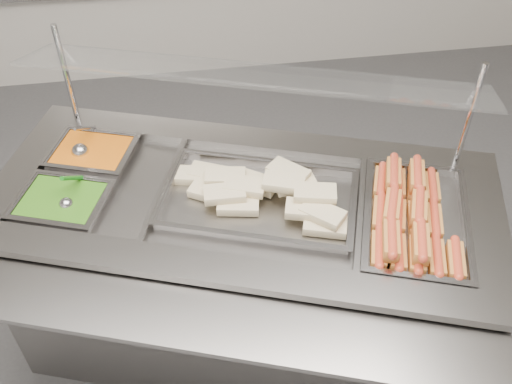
{
  "coord_description": "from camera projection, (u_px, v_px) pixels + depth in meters",
  "views": [
    {
      "loc": [
        -0.03,
        -1.02,
        2.08
      ],
      "look_at": [
        0.18,
        0.32,
        0.82
      ],
      "focal_mm": 40.0,
      "sensor_mm": 36.0,
      "label": 1
    }
  ],
  "objects": [
    {
      "name": "steam_counter",
      "position": [
        244.0,
        273.0,
        2.15
      ],
      "size": [
        1.83,
        1.26,
        0.81
      ],
      "color": "slate",
      "rests_on": "ground"
    },
    {
      "name": "pan_hotdogs",
      "position": [
        414.0,
        225.0,
        1.82
      ],
      "size": [
        0.45,
        0.57,
        0.09
      ],
      "color": "gray",
      "rests_on": "steam_counter"
    },
    {
      "name": "ladle",
      "position": [
        81.0,
        150.0,
        2.03
      ],
      "size": [
        0.08,
        0.17,
        0.13
      ],
      "color": "#B3B2B8",
      "rests_on": "pan_beans"
    },
    {
      "name": "tray_rail",
      "position": [
        210.0,
        318.0,
        1.57
      ],
      "size": [
        1.6,
        0.82,
        0.05
      ],
      "color": "gray",
      "rests_on": "steam_counter"
    },
    {
      "name": "pan_peas",
      "position": [
        64.0,
        208.0,
        1.88
      ],
      "size": [
        0.32,
        0.29,
        0.09
      ],
      "color": "gray",
      "rests_on": "steam_counter"
    },
    {
      "name": "pan_beans",
      "position": [
        94.0,
        158.0,
        2.07
      ],
      "size": [
        0.32,
        0.29,
        0.09
      ],
      "color": "gray",
      "rests_on": "steam_counter"
    },
    {
      "name": "tortilla_wraps",
      "position": [
        261.0,
        190.0,
        1.87
      ],
      "size": [
        0.53,
        0.43,
        0.09
      ],
      "color": "#D0B98B",
      "rests_on": "pan_wraps"
    },
    {
      "name": "pan_wraps",
      "position": [
        259.0,
        202.0,
        1.88
      ],
      "size": [
        0.69,
        0.54,
        0.06
      ],
      "color": "gray",
      "rests_on": "steam_counter"
    },
    {
      "name": "serving_spoon",
      "position": [
        68.0,
        200.0,
        1.84
      ],
      "size": [
        0.08,
        0.15,
        0.13
      ],
      "color": "#B3B2B8",
      "rests_on": "pan_peas"
    },
    {
      "name": "sneeze_guard",
      "position": [
        253.0,
        77.0,
        1.79
      ],
      "size": [
        1.48,
        0.73,
        0.39
      ],
      "color": "silver",
      "rests_on": "steam_counter"
    },
    {
      "name": "hotdogs_in_buns",
      "position": [
        409.0,
        216.0,
        1.79
      ],
      "size": [
        0.35,
        0.52,
        0.11
      ],
      "color": "#B05D24",
      "rests_on": "pan_hotdogs"
    }
  ]
}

